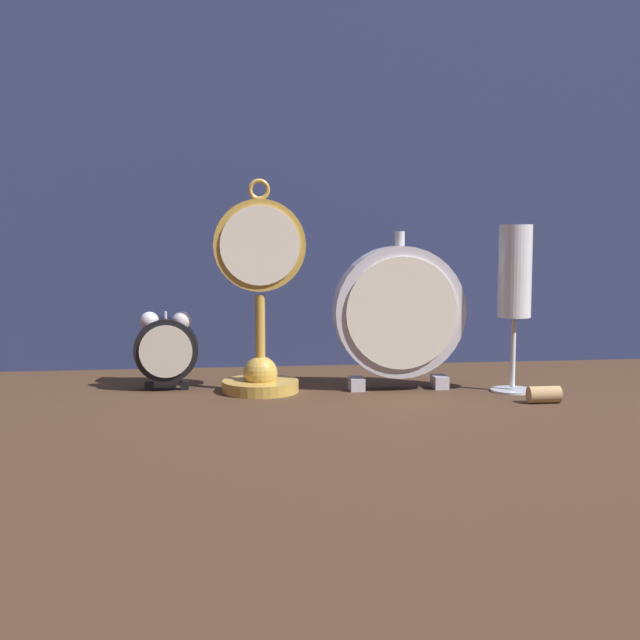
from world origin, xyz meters
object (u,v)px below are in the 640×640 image
at_px(mantel_clock_silver, 399,313).
at_px(champagne_flute, 515,283).
at_px(alarm_clock_twin_bell, 166,347).
at_px(pocket_watch_on_stand, 260,309).
at_px(wine_cork, 544,395).

height_order(mantel_clock_silver, champagne_flute, champagne_flute).
distance_m(alarm_clock_twin_bell, mantel_clock_silver, 0.33).
xyz_separation_m(pocket_watch_on_stand, alarm_clock_twin_bell, (-0.13, 0.03, -0.05)).
distance_m(alarm_clock_twin_bell, champagne_flute, 0.49).
height_order(pocket_watch_on_stand, mantel_clock_silver, pocket_watch_on_stand).
bearing_deg(wine_cork, champagne_flute, 99.53).
relative_size(alarm_clock_twin_bell, wine_cork, 2.64).
relative_size(champagne_flute, wine_cork, 5.51).
xyz_separation_m(pocket_watch_on_stand, champagne_flute, (0.35, -0.04, 0.04)).
relative_size(alarm_clock_twin_bell, mantel_clock_silver, 0.50).
bearing_deg(alarm_clock_twin_bell, champagne_flute, -8.54).
bearing_deg(champagne_flute, wine_cork, -80.47).
bearing_deg(mantel_clock_silver, alarm_clock_twin_bell, 173.51).
distance_m(mantel_clock_silver, wine_cork, 0.23).
distance_m(mantel_clock_silver, champagne_flute, 0.16).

